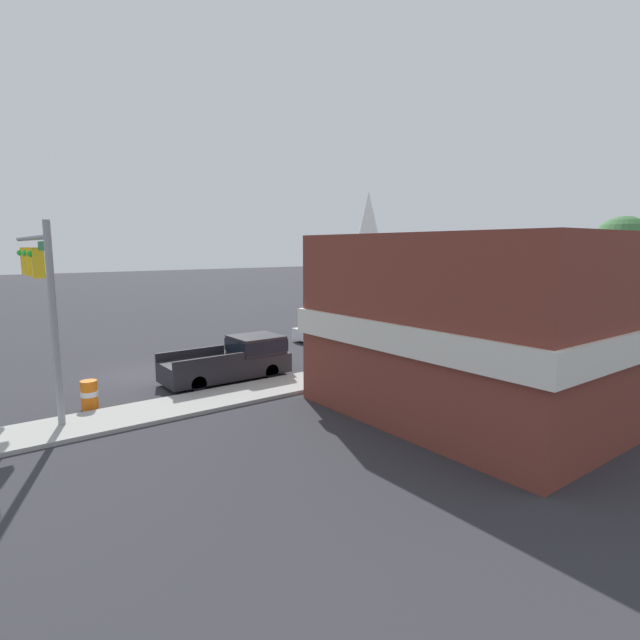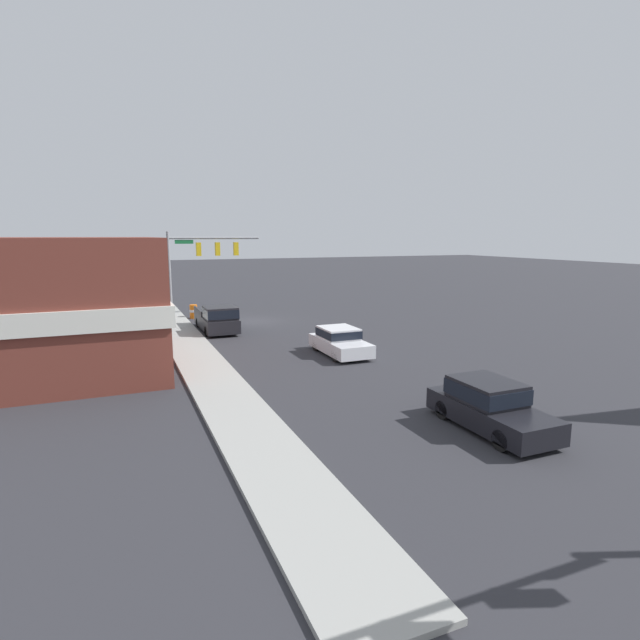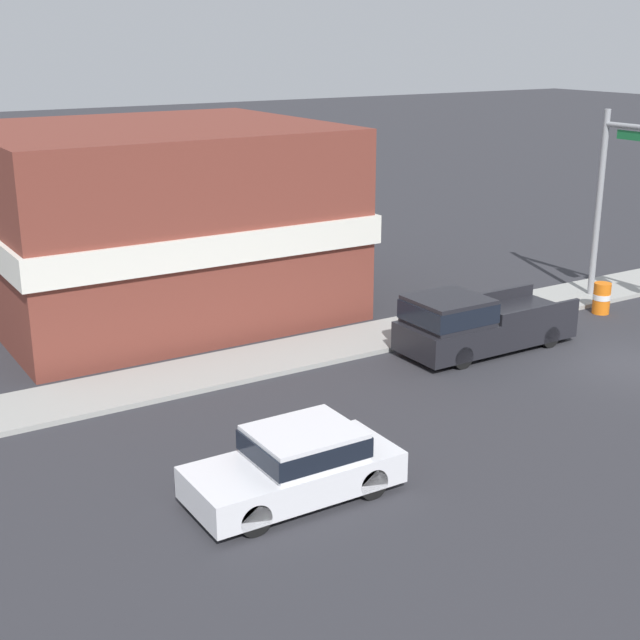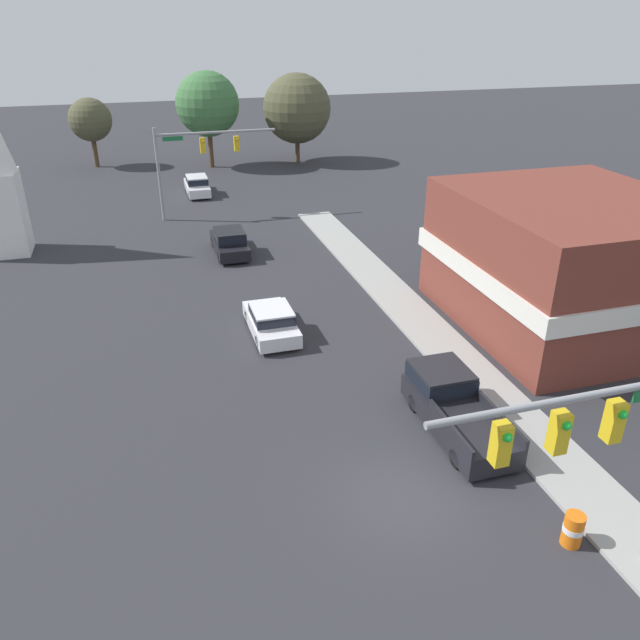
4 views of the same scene
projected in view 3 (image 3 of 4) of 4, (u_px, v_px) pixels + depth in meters
ground_plane at (631, 365)px, 25.48m from camera, size 200.00×200.00×0.00m
sidewalk_curb at (495, 312)px, 30.07m from camera, size 2.40×60.00×0.14m
car_lead at (297, 462)px, 18.01m from camera, size 1.94×4.34×1.44m
pickup_truck_parked at (474, 323)px, 26.28m from camera, size 2.06×5.52×1.82m
construction_barrel at (602, 298)px, 30.03m from camera, size 0.59×0.59×1.06m
corner_brick_building at (155, 220)px, 29.78m from camera, size 10.07×11.37×6.22m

